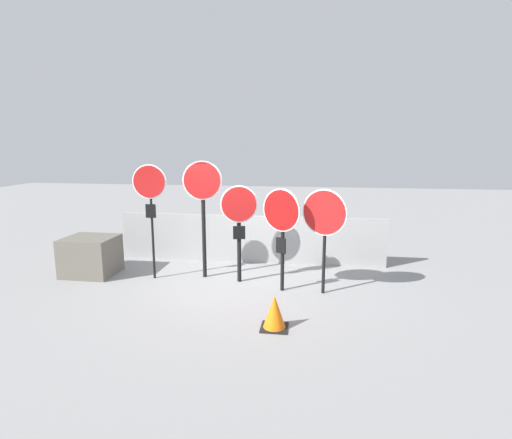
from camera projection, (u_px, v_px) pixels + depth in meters
name	position (u px, v px, depth m)	size (l,w,h in m)	color
ground_plane	(238.00, 283.00, 8.49)	(40.00, 40.00, 0.00)	gray
fence_back	(250.00, 239.00, 9.94)	(6.62, 0.12, 1.18)	gray
stop_sign_0	(150.00, 192.00, 8.42)	(0.73, 0.13, 2.50)	black
stop_sign_1	(203.00, 196.00, 8.53)	(0.83, 0.20, 2.58)	black
stop_sign_2	(239.00, 216.00, 8.30)	(0.76, 0.22, 2.08)	black
stop_sign_3	(281.00, 220.00, 7.77)	(0.75, 0.44, 2.08)	black
stop_sign_4	(324.00, 218.00, 7.61)	(0.84, 0.38, 2.08)	black
traffic_cone_0	(274.00, 312.00, 6.37)	(0.44, 0.44, 0.55)	black
storage_crate	(91.00, 256.00, 9.01)	(1.09, 0.98, 0.86)	#605B51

